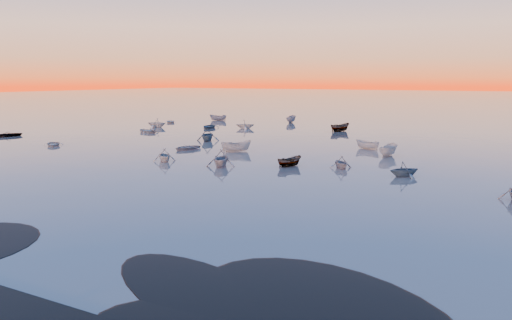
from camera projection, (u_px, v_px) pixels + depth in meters
The scene contains 5 objects.
ground at pixel (408, 121), 113.80m from camera, with size 600.00×600.00×0.00m, color slate.
mud_lobes at pixel (0, 261), 26.23m from camera, with size 140.00×6.00×0.07m, color black, non-canonical shape.
moored_fleet at pixel (340, 144), 73.05m from camera, with size 124.00×58.00×1.20m, color beige, non-canonical shape.
boat_near_left at pixel (53, 146), 71.08m from camera, with size 3.70×1.54×0.92m, color beige.
boat_near_center at pixel (236, 151), 65.73m from camera, with size 4.08×1.72×1.41m, color beige.
Camera 1 is at (23.79, -16.54, 9.52)m, focal length 35.00 mm.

